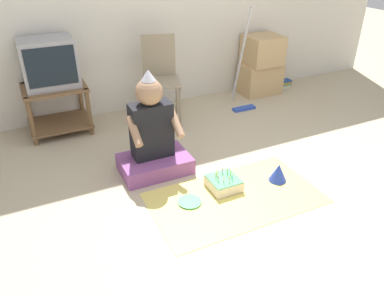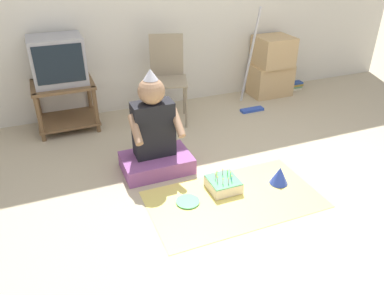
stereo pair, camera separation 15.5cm
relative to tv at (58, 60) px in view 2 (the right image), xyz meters
name	(u,v)px [view 2 (the right image)]	position (x,y,z in m)	size (l,w,h in m)	color
ground_plane	(264,200)	(1.27, -1.92, -0.74)	(16.00, 16.00, 0.00)	tan
tv_stand	(65,102)	(0.00, -0.02, -0.44)	(0.61, 0.51, 0.50)	brown
tv	(58,60)	(0.00, 0.00, 0.00)	(0.51, 0.42, 0.47)	#99999E
folding_chair	(167,72)	(1.08, -0.18, -0.20)	(0.51, 0.50, 0.92)	gray
cardboard_box_stack	(272,66)	(2.53, 0.00, -0.36)	(0.51, 0.41, 0.75)	tan
dust_mop	(251,82)	(2.06, -0.31, -0.40)	(0.28, 0.33, 1.18)	#2D4CB2
book_pile	(295,85)	(2.97, 0.04, -0.69)	(0.18, 0.13, 0.10)	beige
person_seated	(155,138)	(0.63, -1.16, -0.43)	(0.60, 0.41, 0.91)	#8C4C8C
party_cloth	(234,199)	(1.06, -1.83, -0.73)	(1.35, 0.75, 0.01)	#EAD666
birthday_cake	(223,184)	(1.04, -1.68, -0.68)	(0.24, 0.24, 0.15)	#F4E0C6
party_hat_blue	(280,175)	(1.51, -1.78, -0.65)	(0.15, 0.15, 0.15)	blue
paper_plate	(188,201)	(0.71, -1.73, -0.73)	(0.19, 0.19, 0.01)	#4CB266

